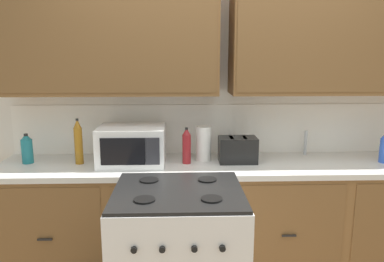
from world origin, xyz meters
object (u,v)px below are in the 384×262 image
toaster (238,150)px  bottle_teal (27,149)px  bottle_amber (78,142)px  bottle_red (187,146)px  microwave (132,145)px  paper_towel_roll (204,143)px

toaster → bottle_teal: 1.56m
bottle_amber → toaster: bearing=0.2°
bottle_red → bottle_teal: 1.18m
bottle_red → bottle_teal: bottle_red is taller
microwave → bottle_amber: (-0.39, 0.02, 0.02)m
microwave → bottle_red: (0.40, 0.00, -0.01)m
paper_towel_roll → bottle_red: bottle_red is taller
toaster → bottle_red: size_ratio=1.04×
paper_towel_roll → microwave: bearing=-171.0°
bottle_red → bottle_amber: bottle_amber is taller
microwave → paper_towel_roll: microwave is taller
microwave → bottle_teal: bearing=176.6°
bottle_red → bottle_amber: bearing=178.9°
bottle_red → paper_towel_roll: bearing=32.6°
paper_towel_roll → bottle_teal: (-1.31, -0.04, -0.02)m
toaster → bottle_teal: size_ratio=1.26×
microwave → bottle_amber: bearing=177.7°
toaster → paper_towel_roll: paper_towel_roll is taller
bottle_amber → bottle_red: bearing=-1.1°
bottle_amber → microwave: bearing=-2.3°
microwave → bottle_teal: microwave is taller
toaster → bottle_red: bearing=-177.1°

